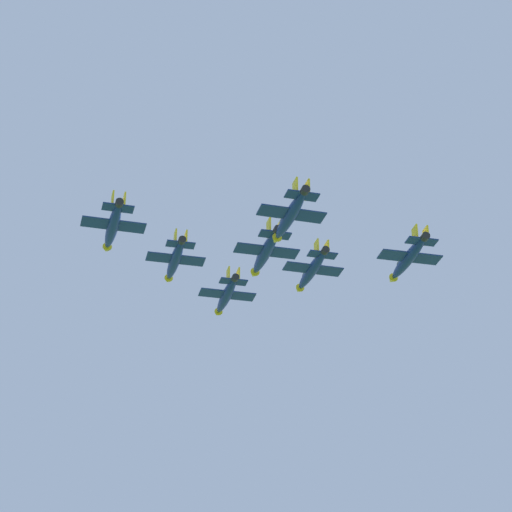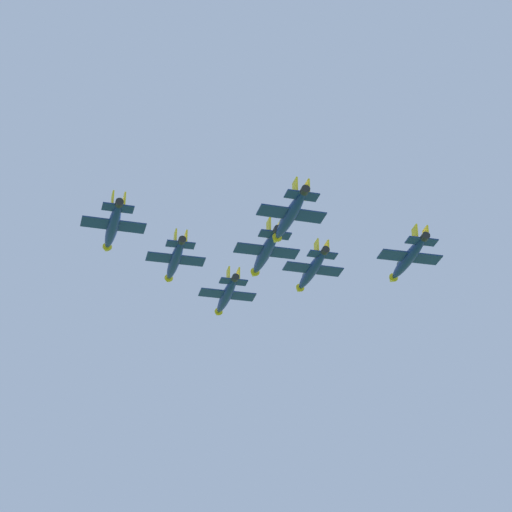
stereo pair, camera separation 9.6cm
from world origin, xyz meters
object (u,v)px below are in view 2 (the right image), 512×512
jet_lead (226,296)px  jet_left_wingman (175,260)px  jet_right_wingman (312,270)px  jet_right_outer (408,258)px  jet_slot_rear (265,252)px  jet_left_outer (113,226)px  jet_trailing (290,215)px

jet_lead → jet_left_wingman: bearing=140.3°
jet_right_wingman → jet_lead: bearing=40.0°
jet_left_wingman → jet_right_outer: bearing=-110.4°
jet_left_wingman → jet_right_outer: jet_left_wingman is taller
jet_right_outer → jet_slot_rear: 26.17m
jet_lead → jet_left_outer: jet_lead is taller
jet_lead → jet_left_outer: 40.53m
jet_left_wingman → jet_left_outer: bearing=140.6°
jet_lead → jet_left_outer: (-28.61, -28.33, -4.62)m
jet_left_wingman → jet_slot_rear: size_ratio=0.97×
jet_right_outer → jet_slot_rear: jet_right_outer is taller
jet_left_wingman → jet_left_outer: size_ratio=1.00×
jet_left_wingman → jet_right_wingman: bearing=-89.0°
jet_left_outer → jet_lead: bearing=-40.7°
jet_right_outer → jet_slot_rear: (-25.98, 2.24, -2.17)m
jet_lead → jet_slot_rear: bearing=-179.4°
jet_trailing → jet_right_wingman: bearing=-23.9°
jet_right_outer → jet_trailing: bearing=121.6°
jet_left_wingman → jet_right_outer: 42.08m
jet_right_wingman → jet_left_outer: (-40.28, -11.93, -4.31)m
jet_left_outer → jet_trailing: bearing=-120.8°
jet_lead → jet_right_outer: size_ratio=1.00×
jet_lead → jet_left_wingman: 20.19m
jet_right_wingman → jet_slot_rear: 20.95m
jet_lead → jet_trailing: size_ratio=1.04×
jet_trailing → jet_lead: bearing=-0.9°
jet_left_outer → jet_slot_rear: size_ratio=0.97×
jet_slot_rear → jet_right_wingman: bearing=-39.9°
jet_right_wingman → jet_right_outer: (11.67, -16.40, -3.62)m
jet_left_wingman → jet_slot_rear: (11.67, -16.40, -4.58)m
jet_left_wingman → jet_lead: bearing=-39.4°
jet_lead → jet_right_wingman: size_ratio=1.00×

